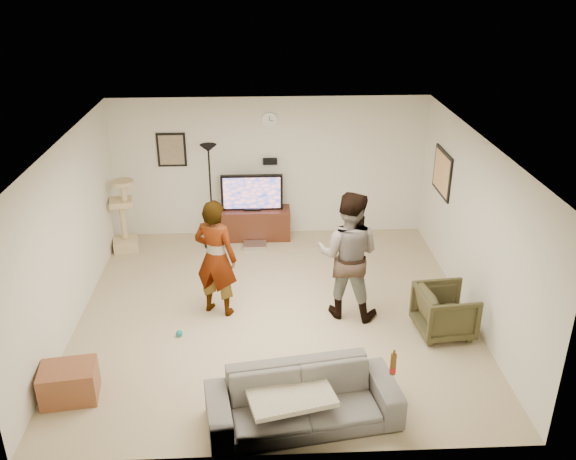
{
  "coord_description": "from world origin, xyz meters",
  "views": [
    {
      "loc": [
        -0.16,
        -7.42,
        4.65
      ],
      "look_at": [
        0.2,
        0.2,
        1.18
      ],
      "focal_mm": 37.68,
      "sensor_mm": 36.0,
      "label": 1
    }
  ],
  "objects_px": {
    "tv": "(252,192)",
    "armchair": "(445,311)",
    "person_right": "(348,255)",
    "beer_bottle": "(393,364)",
    "tv_stand": "(253,224)",
    "side_table": "(69,383)",
    "floor_lamp": "(211,197)",
    "person_left": "(216,258)",
    "cat_tree": "(122,215)",
    "sofa": "(303,399)"
  },
  "relations": [
    {
      "from": "beer_bottle",
      "to": "floor_lamp",
      "type": "bearing_deg",
      "value": 116.4
    },
    {
      "from": "tv_stand",
      "to": "person_right",
      "type": "height_order",
      "value": "person_right"
    },
    {
      "from": "tv_stand",
      "to": "tv",
      "type": "xyz_separation_m",
      "value": [
        0.0,
        0.0,
        0.6
      ]
    },
    {
      "from": "tv",
      "to": "armchair",
      "type": "bearing_deg",
      "value": -50.68
    },
    {
      "from": "person_left",
      "to": "armchair",
      "type": "bearing_deg",
      "value": -168.43
    },
    {
      "from": "floor_lamp",
      "to": "person_left",
      "type": "xyz_separation_m",
      "value": [
        0.21,
        -2.15,
        -0.06
      ]
    },
    {
      "from": "tv",
      "to": "beer_bottle",
      "type": "bearing_deg",
      "value": -72.32
    },
    {
      "from": "armchair",
      "to": "side_table",
      "type": "distance_m",
      "value": 4.79
    },
    {
      "from": "tv_stand",
      "to": "side_table",
      "type": "relative_size",
      "value": 2.15
    },
    {
      "from": "person_right",
      "to": "beer_bottle",
      "type": "distance_m",
      "value": 2.2
    },
    {
      "from": "tv_stand",
      "to": "tv",
      "type": "distance_m",
      "value": 0.6
    },
    {
      "from": "floor_lamp",
      "to": "person_right",
      "type": "height_order",
      "value": "person_right"
    },
    {
      "from": "side_table",
      "to": "tv",
      "type": "bearing_deg",
      "value": 64.06
    },
    {
      "from": "person_right",
      "to": "beer_bottle",
      "type": "bearing_deg",
      "value": 113.54
    },
    {
      "from": "person_right",
      "to": "floor_lamp",
      "type": "bearing_deg",
      "value": -29.65
    },
    {
      "from": "person_right",
      "to": "side_table",
      "type": "xyz_separation_m",
      "value": [
        -3.41,
        -1.66,
        -0.71
      ]
    },
    {
      "from": "tv",
      "to": "armchair",
      "type": "xyz_separation_m",
      "value": [
        2.58,
        -3.15,
        -0.55
      ]
    },
    {
      "from": "tv_stand",
      "to": "person_right",
      "type": "distance_m",
      "value": 2.99
    },
    {
      "from": "sofa",
      "to": "armchair",
      "type": "xyz_separation_m",
      "value": [
        2.01,
        1.62,
        0.03
      ]
    },
    {
      "from": "armchair",
      "to": "side_table",
      "type": "bearing_deg",
      "value": 97.55
    },
    {
      "from": "tv_stand",
      "to": "cat_tree",
      "type": "relative_size",
      "value": 1.04
    },
    {
      "from": "cat_tree",
      "to": "floor_lamp",
      "type": "bearing_deg",
      "value": 1.9
    },
    {
      "from": "tv_stand",
      "to": "beer_bottle",
      "type": "distance_m",
      "value": 5.03
    },
    {
      "from": "floor_lamp",
      "to": "side_table",
      "type": "relative_size",
      "value": 2.96
    },
    {
      "from": "floor_lamp",
      "to": "sofa",
      "type": "bearing_deg",
      "value": -74.18
    },
    {
      "from": "tv",
      "to": "floor_lamp",
      "type": "relative_size",
      "value": 0.59
    },
    {
      "from": "floor_lamp",
      "to": "beer_bottle",
      "type": "relative_size",
      "value": 7.35
    },
    {
      "from": "person_right",
      "to": "person_left",
      "type": "bearing_deg",
      "value": 14.76
    },
    {
      "from": "person_left",
      "to": "side_table",
      "type": "xyz_separation_m",
      "value": [
        -1.59,
        -1.79,
        -0.65
      ]
    },
    {
      "from": "beer_bottle",
      "to": "side_table",
      "type": "xyz_separation_m",
      "value": [
        -3.59,
        0.52,
        -0.52
      ]
    },
    {
      "from": "beer_bottle",
      "to": "cat_tree",
      "type": "bearing_deg",
      "value": 130.19
    },
    {
      "from": "sofa",
      "to": "beer_bottle",
      "type": "relative_size",
      "value": 8.26
    },
    {
      "from": "tv",
      "to": "beer_bottle",
      "type": "relative_size",
      "value": 4.33
    },
    {
      "from": "person_left",
      "to": "beer_bottle",
      "type": "height_order",
      "value": "person_left"
    },
    {
      "from": "person_left",
      "to": "sofa",
      "type": "bearing_deg",
      "value": 138.67
    },
    {
      "from": "tv",
      "to": "cat_tree",
      "type": "height_order",
      "value": "cat_tree"
    },
    {
      "from": "person_left",
      "to": "armchair",
      "type": "xyz_separation_m",
      "value": [
        3.06,
        -0.68,
        -0.52
      ]
    },
    {
      "from": "person_left",
      "to": "floor_lamp",
      "type": "bearing_deg",
      "value": -60.25
    },
    {
      "from": "person_right",
      "to": "armchair",
      "type": "xyz_separation_m",
      "value": [
        1.25,
        -0.56,
        -0.59
      ]
    },
    {
      "from": "person_left",
      "to": "sofa",
      "type": "height_order",
      "value": "person_left"
    },
    {
      "from": "tv_stand",
      "to": "side_table",
      "type": "height_order",
      "value": "tv_stand"
    },
    {
      "from": "sofa",
      "to": "side_table",
      "type": "xyz_separation_m",
      "value": [
        -2.64,
        0.52,
        -0.09
      ]
    },
    {
      "from": "sofa",
      "to": "side_table",
      "type": "height_order",
      "value": "sofa"
    },
    {
      "from": "tv",
      "to": "floor_lamp",
      "type": "xyz_separation_m",
      "value": [
        -0.69,
        -0.32,
        0.04
      ]
    },
    {
      "from": "tv",
      "to": "person_right",
      "type": "xyz_separation_m",
      "value": [
        1.34,
        -2.6,
        0.04
      ]
    },
    {
      "from": "person_left",
      "to": "side_table",
      "type": "relative_size",
      "value": 2.76
    },
    {
      "from": "floor_lamp",
      "to": "beer_bottle",
      "type": "xyz_separation_m",
      "value": [
        2.21,
        -4.46,
        -0.19
      ]
    },
    {
      "from": "person_left",
      "to": "sofa",
      "type": "distance_m",
      "value": 2.59
    },
    {
      "from": "person_right",
      "to": "armchair",
      "type": "relative_size",
      "value": 2.53
    },
    {
      "from": "person_left",
      "to": "armchair",
      "type": "height_order",
      "value": "person_left"
    }
  ]
}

